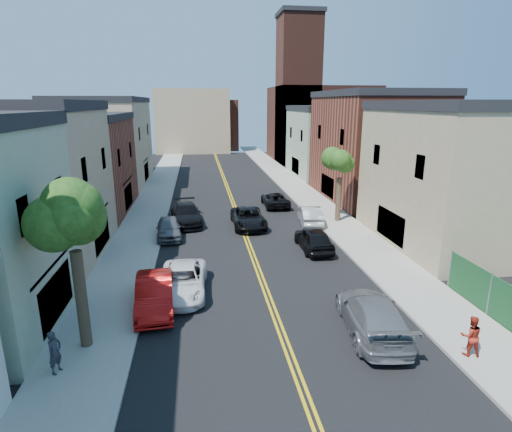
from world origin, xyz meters
name	(u,v)px	position (x,y,z in m)	size (l,w,h in m)	color
sidewalk_left	(152,200)	(-7.90, 40.00, 0.07)	(3.20, 100.00, 0.15)	gray
sidewalk_right	(306,195)	(7.90, 40.00, 0.07)	(3.20, 100.00, 0.15)	gray
curb_left	(170,199)	(-6.15, 40.00, 0.07)	(0.30, 100.00, 0.15)	gray
curb_right	(290,196)	(6.15, 40.00, 0.07)	(0.30, 100.00, 0.15)	gray
bldg_left_tan_near	(20,187)	(-14.00, 25.00, 4.50)	(9.00, 10.00, 9.00)	#998466
bldg_left_brick	(72,168)	(-14.00, 36.00, 4.00)	(9.00, 12.00, 8.00)	brown
bldg_left_tan_far	(106,144)	(-14.00, 50.00, 4.75)	(9.00, 16.00, 9.50)	#998466
bldg_right_tan	(457,179)	(14.00, 24.00, 4.50)	(9.00, 12.00, 9.00)	#998466
bldg_right_brick	(373,149)	(14.00, 38.00, 5.00)	(9.00, 14.00, 10.00)	brown
bldg_right_palegrn	(329,143)	(14.00, 52.00, 4.25)	(9.00, 12.00, 8.50)	gray
church	(315,117)	(16.33, 67.07, 7.24)	(16.20, 14.20, 22.60)	#4C2319
backdrop_left	(193,121)	(-4.00, 82.00, 6.00)	(14.00, 8.00, 12.00)	#998466
backdrop_center	(213,125)	(0.00, 86.00, 5.00)	(10.00, 8.00, 10.00)	brown
tree_left_mid	(68,186)	(-7.88, 14.01, 6.58)	(5.20, 5.20, 9.29)	#3C301E
tree_right_far	(341,151)	(7.92, 30.01, 5.76)	(4.40, 4.40, 8.03)	#3C301E
red_sedan	(155,294)	(-5.50, 16.91, 0.78)	(1.66, 4.75, 1.57)	#B80F0C
white_pickup	(182,281)	(-4.26, 18.37, 0.71)	(2.34, 5.08, 1.41)	silver
grey_car_left	(169,228)	(-5.50, 27.79, 0.73)	(1.73, 4.31, 1.47)	#4F5056
black_car_left	(186,214)	(-4.36, 31.24, 0.81)	(2.27, 5.57, 1.62)	black
grey_car_right	(372,315)	(3.80, 13.55, 0.81)	(2.26, 5.56, 1.61)	slate
black_car_right	(314,239)	(4.14, 23.79, 0.76)	(1.80, 4.48, 1.53)	black
silver_car_right	(310,215)	(5.50, 29.78, 0.74)	(1.57, 4.49, 1.48)	#B9BCC1
dark_car_right_far	(275,200)	(3.80, 35.90, 0.66)	(2.19, 4.74, 1.32)	black
black_suv_lane	(248,218)	(0.50, 29.67, 0.73)	(2.43, 5.27, 1.46)	black
pedestrian_left	(55,352)	(-8.50, 12.32, 0.95)	(0.59, 0.38, 1.61)	#2A2A32
pedestrian_right	(471,336)	(6.72, 11.25, 0.95)	(0.78, 0.61, 1.61)	maroon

